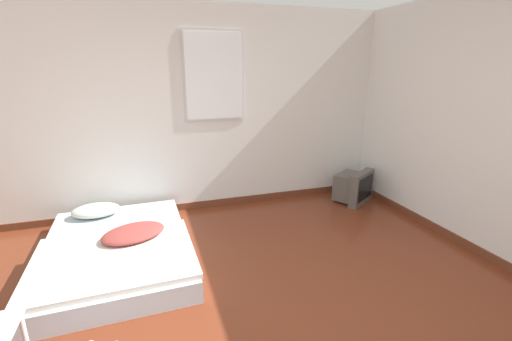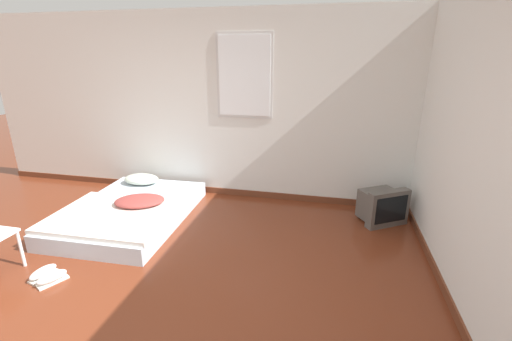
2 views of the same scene
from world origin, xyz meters
TOP-DOWN VIEW (x-y plane):
  - wall_back at (0.00, 2.74)m, footprint 7.58×0.08m
  - mattress_bed at (-0.93, 1.62)m, footprint 1.41×1.94m
  - crt_tv at (2.19, 2.27)m, footprint 0.63×0.59m

SIDE VIEW (x-z plane):
  - mattress_bed at x=-0.93m, z-range -0.04..0.30m
  - crt_tv at x=2.19m, z-range -0.01..0.45m
  - wall_back at x=0.00m, z-range -0.01..2.59m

